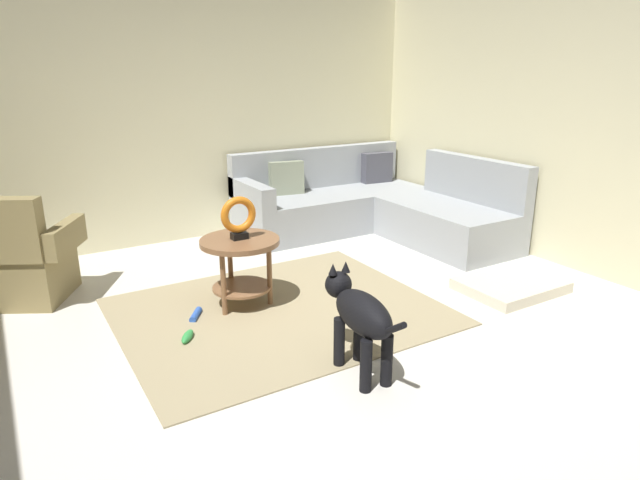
# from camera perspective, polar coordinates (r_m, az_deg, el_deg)

# --- Properties ---
(ground_plane) EXTENTS (6.00, 6.00, 0.10)m
(ground_plane) POSITION_cam_1_polar(r_m,az_deg,el_deg) (3.61, -1.21, -12.77)
(ground_plane) COLOR silver
(wall_back) EXTENTS (6.00, 0.12, 2.70)m
(wall_back) POSITION_cam_1_polar(r_m,az_deg,el_deg) (5.86, -16.21, 12.77)
(wall_back) COLOR beige
(wall_back) RESTS_ON ground_plane
(wall_right) EXTENTS (0.12, 6.00, 2.70)m
(wall_right) POSITION_cam_1_polar(r_m,az_deg,el_deg) (5.25, 28.24, 10.94)
(wall_right) COLOR beige
(wall_right) RESTS_ON ground_plane
(area_rug) EXTENTS (2.30, 1.90, 0.01)m
(area_rug) POSITION_cam_1_polar(r_m,az_deg,el_deg) (4.19, -4.26, -7.41)
(area_rug) COLOR tan
(area_rug) RESTS_ON ground_plane
(sectional_couch) EXTENTS (2.20, 2.25, 0.88)m
(sectional_couch) POSITION_cam_1_polar(r_m,az_deg,el_deg) (6.08, 5.46, 3.37)
(sectional_couch) COLOR #9EA3A8
(sectional_couch) RESTS_ON ground_plane
(armchair) EXTENTS (0.99, 0.91, 0.88)m
(armchair) POSITION_cam_1_polar(r_m,az_deg,el_deg) (4.85, -28.70, -2.03)
(armchair) COLOR olive
(armchair) RESTS_ON ground_plane
(side_table) EXTENTS (0.60, 0.60, 0.54)m
(side_table) POSITION_cam_1_polar(r_m,az_deg,el_deg) (4.19, -8.29, -1.49)
(side_table) COLOR brown
(side_table) RESTS_ON ground_plane
(torus_sculpture) EXTENTS (0.28, 0.08, 0.33)m
(torus_sculpture) POSITION_cam_1_polar(r_m,az_deg,el_deg) (4.10, -8.47, 2.40)
(torus_sculpture) COLOR black
(torus_sculpture) RESTS_ON side_table
(dog_bed_mat) EXTENTS (0.80, 0.60, 0.09)m
(dog_bed_mat) POSITION_cam_1_polar(r_m,az_deg,el_deg) (4.81, 19.21, -4.49)
(dog_bed_mat) COLOR beige
(dog_bed_mat) RESTS_ON ground_plane
(dog) EXTENTS (0.26, 0.85, 0.63)m
(dog) POSITION_cam_1_polar(r_m,az_deg,el_deg) (3.26, 4.10, -7.76)
(dog) COLOR black
(dog) RESTS_ON ground_plane
(dog_toy_ball) EXTENTS (0.09, 0.09, 0.09)m
(dog_toy_ball) POSITION_cam_1_polar(r_m,az_deg,el_deg) (4.22, 5.69, -6.67)
(dog_toy_ball) COLOR silver
(dog_toy_ball) RESTS_ON ground_plane
(dog_toy_rope) EXTENTS (0.15, 0.18, 0.05)m
(dog_toy_rope) POSITION_cam_1_polar(r_m,az_deg,el_deg) (4.18, -12.80, -7.60)
(dog_toy_rope) COLOR blue
(dog_toy_rope) RESTS_ON ground_plane
(dog_toy_bone) EXTENTS (0.15, 0.18, 0.06)m
(dog_toy_bone) POSITION_cam_1_polar(r_m,az_deg,el_deg) (3.87, -13.62, -9.73)
(dog_toy_bone) COLOR green
(dog_toy_bone) RESTS_ON ground_plane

